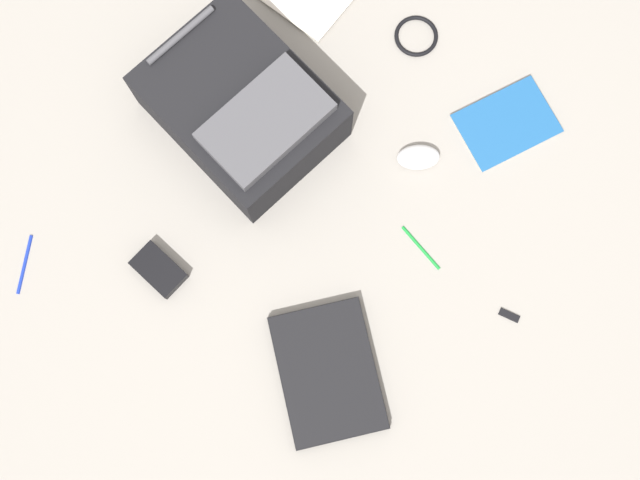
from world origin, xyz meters
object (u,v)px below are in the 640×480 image
object	(u,v)px
backpack	(242,108)
pen_blue	(24,264)
book_manual	(506,124)
usb_stick	(509,315)
laptop	(328,372)
power_brick	(159,270)
pen_black	(421,248)
cable_coil	(416,36)
computer_mouse	(418,157)

from	to	relation	value
backpack	pen_blue	size ratio (longest dim) A/B	3.34
book_manual	usb_stick	distance (m)	0.49
backpack	book_manual	bearing A→B (deg)	-55.44
laptop	power_brick	xyz separation A→B (m)	(-0.04, 0.48, -0.00)
book_manual	pen_black	world-z (taller)	book_manual
power_brick	pen_black	size ratio (longest dim) A/B	0.92
backpack	power_brick	xyz separation A→B (m)	(-0.44, -0.06, -0.07)
book_manual	cable_coil	xyz separation A→B (m)	(0.07, 0.32, -0.00)
book_manual	pen_black	size ratio (longest dim) A/B	2.08
book_manual	power_brick	xyz separation A→B (m)	(-0.81, 0.49, 0.01)
computer_mouse	cable_coil	distance (m)	0.33
laptop	pen_black	world-z (taller)	laptop
computer_mouse	usb_stick	size ratio (longest dim) A/B	2.11
book_manual	cable_coil	bearing A→B (deg)	78.55
pen_blue	backpack	bearing A→B (deg)	-19.61
laptop	power_brick	bearing A→B (deg)	94.78
laptop	usb_stick	distance (m)	0.46
laptop	pen_blue	xyz separation A→B (m)	(-0.22, 0.76, -0.01)
computer_mouse	pen_blue	xyz separation A→B (m)	(-0.79, 0.64, -0.02)
computer_mouse	cable_coil	xyz separation A→B (m)	(0.27, 0.19, -0.01)
backpack	pen_black	xyz separation A→B (m)	(-0.01, -0.55, -0.08)
cable_coil	pen_blue	distance (m)	1.15
computer_mouse	power_brick	xyz separation A→B (m)	(-0.61, 0.36, -0.00)
backpack	cable_coil	distance (m)	0.50
book_manual	usb_stick	xyz separation A→B (m)	(-0.40, -0.27, -0.00)
usb_stick	power_brick	bearing A→B (deg)	118.35
book_manual	computer_mouse	xyz separation A→B (m)	(-0.21, 0.13, 0.01)
usb_stick	computer_mouse	bearing A→B (deg)	64.19
backpack	pen_blue	world-z (taller)	backpack
laptop	pen_blue	size ratio (longest dim) A/B	2.64
power_brick	laptop	bearing A→B (deg)	-85.22
cable_coil	computer_mouse	bearing A→B (deg)	-145.00
computer_mouse	pen_black	xyz separation A→B (m)	(-0.18, -0.14, -0.02)
book_manual	power_brick	size ratio (longest dim) A/B	2.26
backpack	cable_coil	bearing A→B (deg)	-26.95
laptop	pen_black	xyz separation A→B (m)	(0.38, -0.01, -0.01)
usb_stick	book_manual	bearing A→B (deg)	34.13
pen_black	usb_stick	size ratio (longest dim) A/B	2.71
backpack	laptop	distance (m)	0.68
backpack	book_manual	xyz separation A→B (m)	(0.38, -0.55, -0.08)
book_manual	cable_coil	distance (m)	0.33
pen_blue	usb_stick	distance (m)	1.20
power_brick	pen_blue	world-z (taller)	power_brick
backpack	power_brick	size ratio (longest dim) A/B	3.88
usb_stick	laptop	bearing A→B (deg)	142.90
usb_stick	pen_black	bearing A→B (deg)	87.27
laptop	pen_black	bearing A→B (deg)	-1.56
cable_coil	usb_stick	xyz separation A→B (m)	(-0.47, -0.60, -0.00)
laptop	cable_coil	xyz separation A→B (m)	(0.84, 0.32, -0.01)
power_brick	backpack	bearing A→B (deg)	7.93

